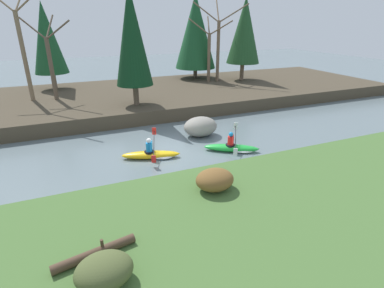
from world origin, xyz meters
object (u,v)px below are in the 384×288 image
(kayaker_middle, at_px, (153,154))
(driftwood_log, at_px, (95,253))
(kayaker_lead, at_px, (234,147))
(boulder_midstream, at_px, (200,127))

(kayaker_middle, height_order, driftwood_log, kayaker_middle)
(kayaker_lead, relative_size, boulder_midstream, 1.38)
(kayaker_middle, bearing_deg, kayaker_lead, 6.24)
(boulder_midstream, bearing_deg, driftwood_log, -128.82)
(kayaker_middle, xyz_separation_m, driftwood_log, (-3.24, -6.26, 0.49))
(kayaker_lead, bearing_deg, driftwood_log, -113.00)
(kayaker_lead, xyz_separation_m, kayaker_middle, (-3.91, 0.78, 0.00))
(kayaker_middle, relative_size, boulder_midstream, 1.44)
(kayaker_lead, distance_m, kayaker_middle, 3.99)
(boulder_midstream, bearing_deg, kayaker_middle, -150.57)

